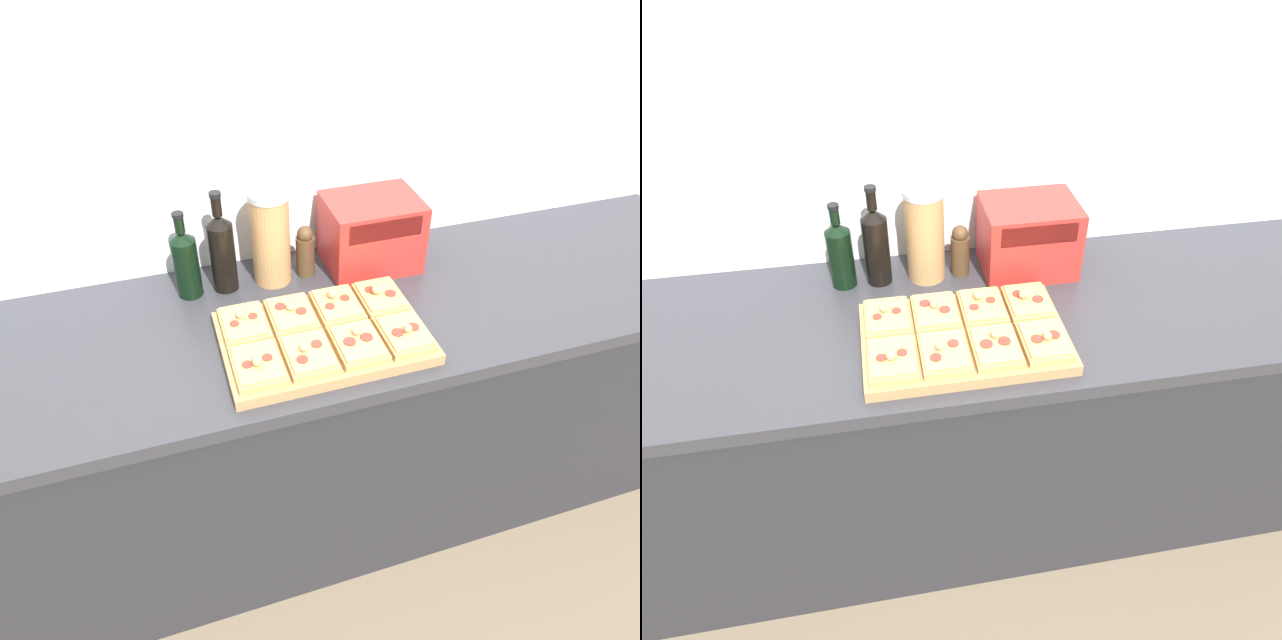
# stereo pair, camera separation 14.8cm
# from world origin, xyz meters

# --- Properties ---
(ground_plane) EXTENTS (12.00, 12.00, 0.00)m
(ground_plane) POSITION_xyz_m (0.00, 0.00, 0.00)
(ground_plane) COLOR brown
(wall_back) EXTENTS (6.00, 0.06, 2.50)m
(wall_back) POSITION_xyz_m (0.00, 0.67, 1.25)
(wall_back) COLOR silver
(wall_back) RESTS_ON ground_plane
(kitchen_counter) EXTENTS (2.63, 0.67, 0.92)m
(kitchen_counter) POSITION_xyz_m (0.00, 0.32, 0.46)
(kitchen_counter) COLOR #232328
(kitchen_counter) RESTS_ON ground_plane
(cutting_board) EXTENTS (0.53, 0.34, 0.03)m
(cutting_board) POSITION_xyz_m (-0.06, 0.20, 0.94)
(cutting_board) COLOR #A37A4C
(cutting_board) RESTS_ON kitchen_counter
(pizza_slice_back_left) EXTENTS (0.12, 0.15, 0.05)m
(pizza_slice_back_left) POSITION_xyz_m (-0.26, 0.28, 0.97)
(pizza_slice_back_left) COLOR tan
(pizza_slice_back_left) RESTS_ON cutting_board
(pizza_slice_back_midleft) EXTENTS (0.12, 0.15, 0.05)m
(pizza_slice_back_midleft) POSITION_xyz_m (-0.13, 0.28, 0.97)
(pizza_slice_back_midleft) COLOR tan
(pizza_slice_back_midleft) RESTS_ON cutting_board
(pizza_slice_back_midright) EXTENTS (0.12, 0.15, 0.05)m
(pizza_slice_back_midright) POSITION_xyz_m (-0.00, 0.28, 0.97)
(pizza_slice_back_midright) COLOR tan
(pizza_slice_back_midright) RESTS_ON cutting_board
(pizza_slice_back_right) EXTENTS (0.12, 0.15, 0.06)m
(pizza_slice_back_right) POSITION_xyz_m (0.13, 0.28, 0.97)
(pizza_slice_back_right) COLOR tan
(pizza_slice_back_right) RESTS_ON cutting_board
(pizza_slice_front_left) EXTENTS (0.12, 0.15, 0.05)m
(pizza_slice_front_left) POSITION_xyz_m (-0.26, 0.12, 0.97)
(pizza_slice_front_left) COLOR tan
(pizza_slice_front_left) RESTS_ON cutting_board
(pizza_slice_front_midleft) EXTENTS (0.12, 0.15, 0.05)m
(pizza_slice_front_midleft) POSITION_xyz_m (-0.13, 0.12, 0.97)
(pizza_slice_front_midleft) COLOR tan
(pizza_slice_front_midleft) RESTS_ON cutting_board
(pizza_slice_front_midright) EXTENTS (0.12, 0.15, 0.05)m
(pizza_slice_front_midright) POSITION_xyz_m (-0.00, 0.12, 0.97)
(pizza_slice_front_midright) COLOR tan
(pizza_slice_front_midright) RESTS_ON cutting_board
(pizza_slice_front_right) EXTENTS (0.12, 0.15, 0.05)m
(pizza_slice_front_right) POSITION_xyz_m (0.13, 0.12, 0.97)
(pizza_slice_front_right) COLOR tan
(pizza_slice_front_right) RESTS_ON cutting_board
(olive_oil_bottle) EXTENTS (0.07, 0.07, 0.26)m
(olive_oil_bottle) POSITION_xyz_m (-0.37, 0.52, 1.03)
(olive_oil_bottle) COLOR black
(olive_oil_bottle) RESTS_ON kitchen_counter
(wine_bottle) EXTENTS (0.07, 0.07, 0.30)m
(wine_bottle) POSITION_xyz_m (-0.26, 0.52, 1.04)
(wine_bottle) COLOR black
(wine_bottle) RESTS_ON kitchen_counter
(grain_jar_tall) EXTENTS (0.12, 0.12, 0.29)m
(grain_jar_tall) POSITION_xyz_m (-0.12, 0.52, 1.06)
(grain_jar_tall) COLOR #AD7F4C
(grain_jar_tall) RESTS_ON kitchen_counter
(pepper_mill) EXTENTS (0.06, 0.06, 0.16)m
(pepper_mill) POSITION_xyz_m (-0.02, 0.52, 1.00)
(pepper_mill) COLOR #47331E
(pepper_mill) RESTS_ON kitchen_counter
(toaster_oven) EXTENTS (0.30, 0.21, 0.22)m
(toaster_oven) POSITION_xyz_m (0.19, 0.51, 1.03)
(toaster_oven) COLOR red
(toaster_oven) RESTS_ON kitchen_counter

